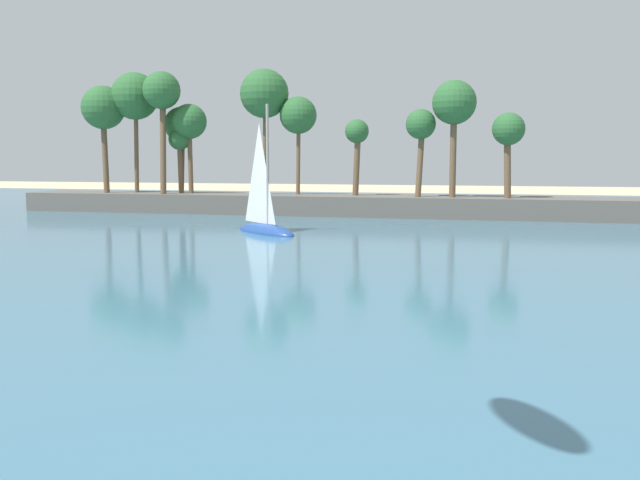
% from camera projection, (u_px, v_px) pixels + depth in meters
% --- Properties ---
extents(sea, '(220.00, 92.70, 0.06)m').
position_uv_depth(sea, '(447.00, 224.00, 52.62)').
color(sea, teal).
rests_on(sea, ground).
extents(palm_headland, '(80.18, 6.09, 13.18)m').
position_uv_depth(palm_headland, '(392.00, 164.00, 59.32)').
color(palm_headland, '#605B54').
rests_on(palm_headland, ground).
extents(sailboat_mid_bay, '(6.07, 5.58, 9.21)m').
position_uv_depth(sailboat_mid_bay, '(265.00, 220.00, 46.08)').
color(sailboat_mid_bay, '#234793').
rests_on(sailboat_mid_bay, sea).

